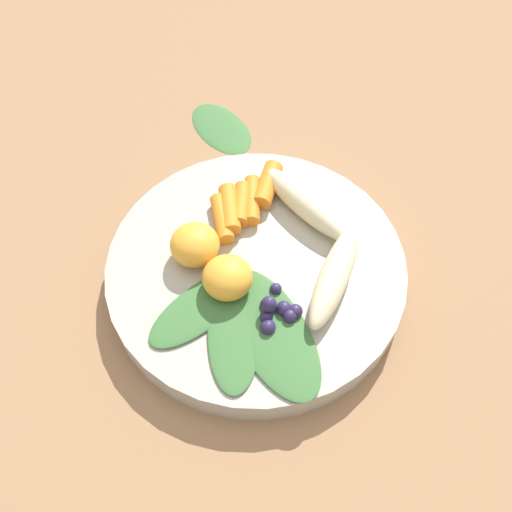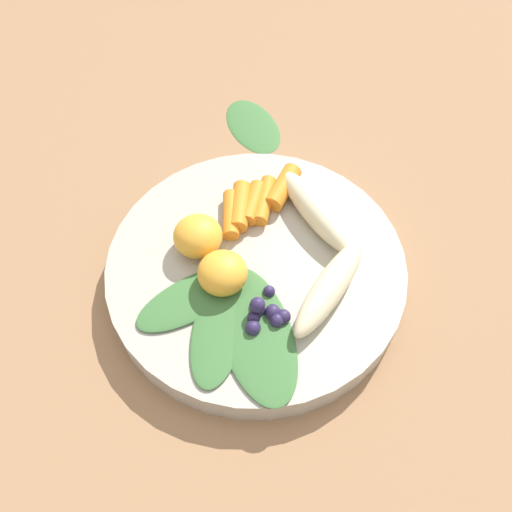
# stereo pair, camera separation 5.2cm
# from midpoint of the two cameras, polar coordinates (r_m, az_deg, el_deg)

# --- Properties ---
(ground_plane) EXTENTS (2.40, 2.40, 0.00)m
(ground_plane) POSITION_cam_midpoint_polar(r_m,az_deg,el_deg) (0.56, 2.69, -2.48)
(ground_plane) COLOR #99704C
(bowl) EXTENTS (0.29, 0.29, 0.03)m
(bowl) POSITION_cam_midpoint_polar(r_m,az_deg,el_deg) (0.54, 2.75, -1.66)
(bowl) COLOR #B2AD9E
(bowl) RESTS_ON ground_plane
(banana_peeled_left) EXTENTS (0.10, 0.11, 0.03)m
(banana_peeled_left) POSITION_cam_midpoint_polar(r_m,az_deg,el_deg) (0.56, 8.82, 4.38)
(banana_peeled_left) COLOR beige
(banana_peeled_left) RESTS_ON bowl
(banana_peeled_right) EXTENTS (0.12, 0.06, 0.03)m
(banana_peeled_right) POSITION_cam_midpoint_polar(r_m,az_deg,el_deg) (0.51, 10.48, -3.37)
(banana_peeled_right) COLOR beige
(banana_peeled_right) RESTS_ON bowl
(orange_segment_near) EXTENTS (0.05, 0.05, 0.03)m
(orange_segment_near) POSITION_cam_midpoint_polar(r_m,az_deg,el_deg) (0.50, -0.49, -1.96)
(orange_segment_near) COLOR #F4A833
(orange_segment_near) RESTS_ON bowl
(orange_segment_far) EXTENTS (0.05, 0.05, 0.04)m
(orange_segment_far) POSITION_cam_midpoint_polar(r_m,az_deg,el_deg) (0.53, -3.17, 1.80)
(orange_segment_far) COLOR #F4A833
(orange_segment_far) RESTS_ON bowl
(carrot_front) EXTENTS (0.05, 0.03, 0.02)m
(carrot_front) POSITION_cam_midpoint_polar(r_m,az_deg,el_deg) (0.58, 5.40, 6.82)
(carrot_front) COLOR orange
(carrot_front) RESTS_ON bowl
(carrot_mid_left) EXTENTS (0.06, 0.02, 0.02)m
(carrot_mid_left) POSITION_cam_midpoint_polar(r_m,az_deg,el_deg) (0.57, 3.50, 5.51)
(carrot_mid_left) COLOR orange
(carrot_mid_left) RESTS_ON bowl
(carrot_mid_right) EXTENTS (0.05, 0.02, 0.02)m
(carrot_mid_right) POSITION_cam_midpoint_polar(r_m,az_deg,el_deg) (0.56, 2.35, 5.26)
(carrot_mid_right) COLOR orange
(carrot_mid_right) RESTS_ON bowl
(carrot_rear) EXTENTS (0.06, 0.03, 0.02)m
(carrot_rear) POSITION_cam_midpoint_polar(r_m,az_deg,el_deg) (0.56, 1.05, 4.90)
(carrot_rear) COLOR orange
(carrot_rear) RESTS_ON bowl
(carrot_small) EXTENTS (0.06, 0.03, 0.02)m
(carrot_small) POSITION_cam_midpoint_polar(r_m,az_deg,el_deg) (0.55, 0.13, 4.07)
(carrot_small) COLOR orange
(carrot_small) RESTS_ON bowl
(blueberry_pile) EXTENTS (0.05, 0.04, 0.02)m
(blueberry_pile) POSITION_cam_midpoint_polar(r_m,az_deg,el_deg) (0.49, 3.93, -5.99)
(blueberry_pile) COLOR #2D234C
(blueberry_pile) RESTS_ON bowl
(coconut_shred_patch) EXTENTS (0.04, 0.04, 0.00)m
(coconut_shred_patch) POSITION_cam_midpoint_polar(r_m,az_deg,el_deg) (0.51, 0.53, -4.73)
(coconut_shred_patch) COLOR white
(coconut_shred_patch) RESTS_ON bowl
(kale_leaf_left) EXTENTS (0.11, 0.11, 0.01)m
(kale_leaf_left) POSITION_cam_midpoint_polar(r_m,az_deg,el_deg) (0.51, -3.56, -4.50)
(kale_leaf_left) COLOR #3D7038
(kale_leaf_left) RESTS_ON bowl
(kale_leaf_right) EXTENTS (0.13, 0.07, 0.01)m
(kale_leaf_right) POSITION_cam_midpoint_polar(r_m,az_deg,el_deg) (0.49, -0.65, -7.21)
(kale_leaf_right) COLOR #3D7038
(kale_leaf_right) RESTS_ON bowl
(kale_leaf_rear) EXTENTS (0.15, 0.13, 0.01)m
(kale_leaf_rear) POSITION_cam_midpoint_polar(r_m,az_deg,el_deg) (0.49, 3.07, -8.07)
(kale_leaf_rear) COLOR #3D7038
(kale_leaf_rear) RESTS_ON bowl
(kale_leaf_stray) EXTENTS (0.11, 0.11, 0.01)m
(kale_leaf_stray) POSITION_cam_midpoint_polar(r_m,az_deg,el_deg) (0.69, 1.88, 13.12)
(kale_leaf_stray) COLOR #3D7038
(kale_leaf_stray) RESTS_ON ground_plane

